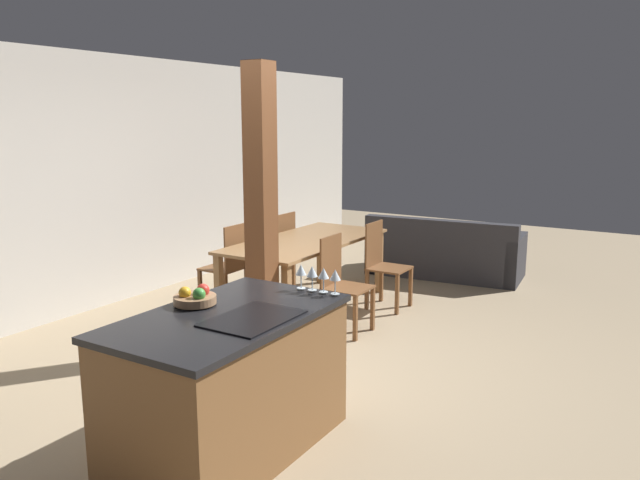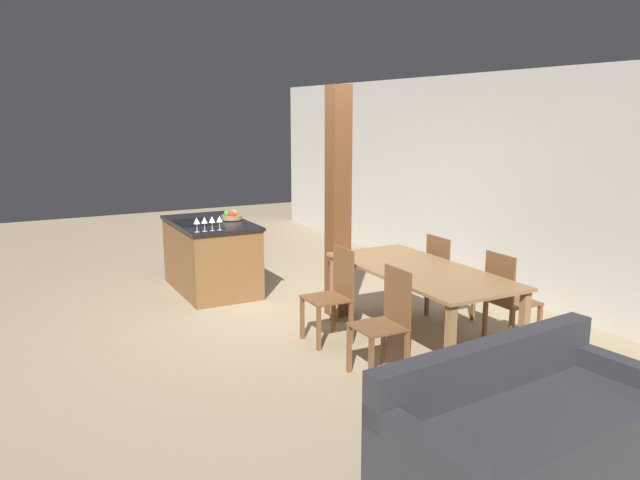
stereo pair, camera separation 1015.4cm
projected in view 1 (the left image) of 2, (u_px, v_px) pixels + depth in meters
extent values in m
plane|color=#9E896B|center=(303.00, 366.00, 5.18)|extent=(16.00, 16.00, 0.00)
cube|color=beige|center=(70.00, 185.00, 6.36)|extent=(11.20, 0.08, 2.70)
cube|color=brown|center=(228.00, 386.00, 3.80)|extent=(1.45, 0.84, 0.84)
cube|color=black|center=(226.00, 317.00, 3.72)|extent=(1.49, 0.88, 0.04)
cube|color=black|center=(253.00, 318.00, 3.61)|extent=(0.56, 0.40, 0.01)
cylinder|color=#99704C|center=(195.00, 300.00, 3.88)|extent=(0.27, 0.27, 0.05)
sphere|color=red|center=(203.00, 290.00, 3.91)|extent=(0.08, 0.08, 0.08)
sphere|color=gold|center=(185.00, 293.00, 3.86)|extent=(0.08, 0.08, 0.08)
sphere|color=#3D8E38|center=(199.00, 294.00, 3.82)|extent=(0.08, 0.08, 0.08)
cylinder|color=silver|center=(335.00, 294.00, 4.09)|extent=(0.06, 0.06, 0.00)
cylinder|color=silver|center=(335.00, 287.00, 4.08)|extent=(0.01, 0.01, 0.09)
cone|color=silver|center=(335.00, 275.00, 4.06)|extent=(0.07, 0.07, 0.07)
cylinder|color=silver|center=(324.00, 292.00, 4.13)|extent=(0.06, 0.06, 0.00)
cylinder|color=silver|center=(324.00, 285.00, 4.12)|extent=(0.01, 0.01, 0.09)
cone|color=silver|center=(324.00, 273.00, 4.11)|extent=(0.07, 0.07, 0.07)
cylinder|color=silver|center=(312.00, 290.00, 4.18)|extent=(0.06, 0.06, 0.00)
cylinder|color=silver|center=(312.00, 283.00, 4.17)|extent=(0.01, 0.01, 0.09)
cone|color=silver|center=(312.00, 271.00, 4.15)|extent=(0.07, 0.07, 0.07)
cylinder|color=silver|center=(301.00, 288.00, 4.22)|extent=(0.06, 0.06, 0.00)
cylinder|color=silver|center=(301.00, 281.00, 4.21)|extent=(0.01, 0.01, 0.09)
cone|color=silver|center=(301.00, 270.00, 4.20)|extent=(0.07, 0.07, 0.07)
cube|color=olive|center=(306.00, 241.00, 6.65)|extent=(2.05, 0.94, 0.03)
cube|color=olive|center=(287.00, 303.00, 5.71)|extent=(0.07, 0.07, 0.72)
cube|color=olive|center=(379.00, 262.00, 7.32)|extent=(0.07, 0.07, 0.72)
cube|color=olive|center=(219.00, 290.00, 6.12)|extent=(0.07, 0.07, 0.72)
cube|color=olive|center=(321.00, 254.00, 7.73)|extent=(0.07, 0.07, 0.72)
cube|color=brown|center=(348.00, 288.00, 5.93)|extent=(0.40, 0.40, 0.02)
cube|color=brown|center=(331.00, 260.00, 5.97)|extent=(0.38, 0.02, 0.48)
cube|color=brown|center=(355.00, 319.00, 5.73)|extent=(0.04, 0.04, 0.43)
cube|color=brown|center=(373.00, 309.00, 6.03)|extent=(0.04, 0.04, 0.43)
cube|color=brown|center=(322.00, 312.00, 5.91)|extent=(0.04, 0.04, 0.43)
cube|color=brown|center=(341.00, 303.00, 6.21)|extent=(0.04, 0.04, 0.43)
cube|color=brown|center=(389.00, 268.00, 6.70)|extent=(0.40, 0.40, 0.02)
cube|color=brown|center=(374.00, 244.00, 6.75)|extent=(0.38, 0.02, 0.48)
cube|color=brown|center=(397.00, 295.00, 6.50)|extent=(0.04, 0.04, 0.43)
cube|color=brown|center=(411.00, 287.00, 6.80)|extent=(0.04, 0.04, 0.43)
cube|color=brown|center=(367.00, 290.00, 6.68)|extent=(0.04, 0.04, 0.43)
cube|color=brown|center=(381.00, 283.00, 6.98)|extent=(0.04, 0.04, 0.43)
cube|color=brown|center=(223.00, 268.00, 6.71)|extent=(0.40, 0.40, 0.02)
cube|color=brown|center=(236.00, 247.00, 6.56)|extent=(0.38, 0.02, 0.48)
cube|color=brown|center=(222.00, 282.00, 6.99)|extent=(0.04, 0.04, 0.43)
cube|color=brown|center=(200.00, 290.00, 6.70)|extent=(0.04, 0.04, 0.43)
cube|color=brown|center=(247.00, 287.00, 6.81)|extent=(0.04, 0.04, 0.43)
cube|color=brown|center=(226.00, 294.00, 6.51)|extent=(0.04, 0.04, 0.43)
cube|color=brown|center=(273.00, 252.00, 7.48)|extent=(0.40, 0.40, 0.02)
cube|color=brown|center=(286.00, 234.00, 7.34)|extent=(0.38, 0.02, 0.48)
cube|color=brown|center=(270.00, 266.00, 7.76)|extent=(0.04, 0.04, 0.43)
cube|color=brown|center=(253.00, 272.00, 7.47)|extent=(0.04, 0.04, 0.43)
cube|color=brown|center=(294.00, 269.00, 7.58)|extent=(0.04, 0.04, 0.43)
cube|color=brown|center=(277.00, 276.00, 7.29)|extent=(0.04, 0.04, 0.43)
cube|color=#2D2D33|center=(445.00, 258.00, 8.17)|extent=(1.03, 2.01, 0.44)
cube|color=#2D2D33|center=(439.00, 233.00, 7.79)|extent=(0.35, 1.94, 0.34)
cube|color=#2D2D33|center=(516.00, 259.00, 7.77)|extent=(0.86, 0.22, 0.58)
cube|color=#2D2D33|center=(381.00, 247.00, 8.54)|extent=(0.86, 0.22, 0.58)
cube|color=brown|center=(261.00, 208.00, 5.46)|extent=(0.22, 0.22, 2.50)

